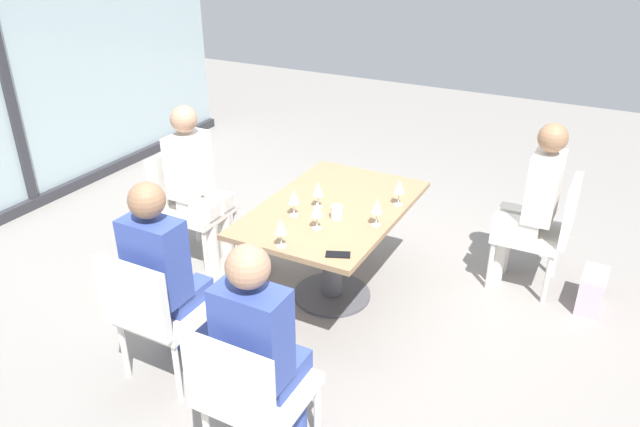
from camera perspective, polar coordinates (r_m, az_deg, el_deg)
The scene contains 21 objects.
ground_plane at distance 4.44m, azimuth 1.15°, elevation -7.78°, with size 12.00×12.00×0.00m, color gray.
window_wall_backdrop at distance 5.98m, azimuth -27.81°, elevation 11.08°, with size 5.52×0.10×2.70m.
dining_table_main at distance 4.15m, azimuth 1.22°, elevation -1.41°, with size 1.40×0.91×0.73m.
chair_near_window at distance 4.83m, azimuth -12.47°, elevation 1.30°, with size 0.46×0.51×0.87m.
chair_front_right at distance 4.60m, azimuth 20.47°, elevation -1.19°, with size 0.46×0.50×0.87m.
chair_side_end at distance 2.96m, azimuth -6.69°, elevation -16.45°, with size 0.50×0.46×0.87m.
chair_far_left at distance 3.58m, azimuth -15.31°, elevation -8.72°, with size 0.50×0.46×0.87m.
person_near_window at distance 4.68m, azimuth -11.67°, elevation 3.29°, with size 0.34×0.39×1.26m.
person_front_right at distance 4.52m, azimuth 19.53°, elevation 1.39°, with size 0.34×0.39×1.26m.
person_side_end at distance 2.90m, azimuth -5.68°, elevation -12.24°, with size 0.39×0.34×1.26m.
person_far_left at distance 3.54m, azimuth -14.53°, elevation -5.15°, with size 0.39×0.34×1.26m.
wine_glass_0 at distance 3.53m, azimuth -3.74°, elevation -1.28°, with size 0.07×0.07×0.18m.
wine_glass_1 at distance 3.90m, azimuth -2.51°, elevation 1.56°, with size 0.07×0.07×0.18m.
wine_glass_2 at distance 4.07m, azimuth 7.54°, elevation 2.51°, with size 0.07×0.07×0.18m.
wine_glass_3 at distance 3.78m, azimuth 5.42°, elevation 0.65°, with size 0.07×0.07×0.18m.
wine_glass_4 at distance 3.73m, azimuth -0.30°, elevation 0.35°, with size 0.07×0.07×0.18m.
wine_glass_5 at distance 4.00m, azimuth -0.18°, elevation 2.29°, with size 0.07×0.07×0.18m.
coffee_cup at distance 3.89m, azimuth 1.59°, elevation 0.12°, with size 0.08×0.08×0.09m, color white.
cell_phone_on_table at distance 3.50m, azimuth 1.72°, elevation -3.91°, with size 0.07×0.14×0.01m, color black.
handbag_0 at distance 4.66m, azimuth -6.28°, elevation -4.14°, with size 0.30×0.16×0.28m, color #A3704C.
handbag_1 at distance 4.66m, azimuth 24.38°, elevation -6.68°, with size 0.30×0.16×0.28m, color beige.
Camera 1 is at (-3.28, -1.63, 2.51)m, focal length 33.74 mm.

